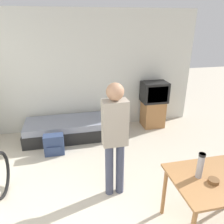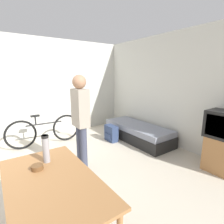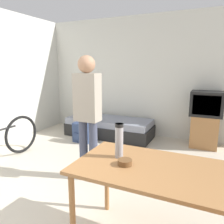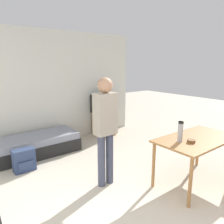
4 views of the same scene
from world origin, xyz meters
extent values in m
cube|color=silver|center=(0.00, 4.02, 1.35)|extent=(5.32, 0.06, 2.70)
cube|color=silver|center=(-2.19, 1.99, 1.35)|extent=(0.06, 4.99, 2.70)
cube|color=black|center=(-0.39, 3.51, 0.14)|extent=(1.98, 0.79, 0.28)
cube|color=gray|center=(-0.39, 3.51, 0.35)|extent=(1.92, 0.76, 0.14)
cube|color=#9E6B3D|center=(1.63, 3.68, 0.32)|extent=(0.50, 0.44, 0.64)
cube|color=black|center=(1.63, 3.47, 0.88)|extent=(0.49, 0.01, 0.38)
cube|color=#9E6B3D|center=(1.37, 0.77, 0.76)|extent=(1.38, 0.77, 0.03)
cylinder|color=#9E6B3D|center=(0.74, 0.44, 0.37)|extent=(0.05, 0.05, 0.75)
cylinder|color=#9E6B3D|center=(0.74, 1.10, 0.37)|extent=(0.05, 0.05, 0.75)
torus|color=black|center=(-1.44, 1.94, 0.35)|extent=(0.08, 0.70, 0.70)
torus|color=black|center=(-1.49, 0.86, 0.35)|extent=(0.08, 0.70, 0.70)
cylinder|color=black|center=(-1.47, 1.40, 0.54)|extent=(0.08, 0.84, 0.04)
cylinder|color=black|center=(-1.48, 1.20, 0.64)|extent=(0.04, 0.04, 0.20)
cube|color=black|center=(-1.48, 1.20, 0.76)|extent=(0.09, 0.20, 0.04)
cylinder|color=#3D4256|center=(0.11, 1.62, 0.43)|extent=(0.12, 0.12, 0.86)
cylinder|color=#3D4256|center=(0.27, 1.62, 0.43)|extent=(0.12, 0.12, 0.86)
cube|color=#9E9384|center=(0.19, 1.62, 1.18)|extent=(0.34, 0.20, 0.64)
sphere|color=#A87A5B|center=(0.19, 1.62, 1.61)|extent=(0.23, 0.23, 0.23)
cylinder|color=#99999E|center=(1.00, 0.83, 0.94)|extent=(0.07, 0.07, 0.32)
cylinder|color=black|center=(1.00, 0.83, 1.08)|extent=(0.08, 0.08, 0.03)
cylinder|color=brown|center=(1.10, 0.70, 0.80)|extent=(0.12, 0.12, 0.05)
cube|color=navy|center=(-0.73, 2.89, 0.21)|extent=(0.38, 0.20, 0.42)
cube|color=navy|center=(-0.73, 2.78, 0.15)|extent=(0.27, 0.03, 0.15)
camera|label=1|loc=(-0.41, -0.94, 2.44)|focal=35.00mm
camera|label=2|loc=(2.88, 0.41, 1.74)|focal=28.00mm
camera|label=3|loc=(1.72, -0.88, 1.58)|focal=35.00mm
camera|label=4|loc=(-1.70, -1.01, 1.93)|focal=35.00mm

